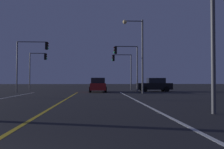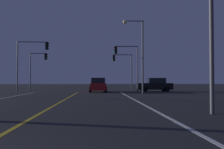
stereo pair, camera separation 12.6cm
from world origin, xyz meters
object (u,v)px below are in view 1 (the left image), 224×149
object	(u,v)px
car_crossing_side	(154,85)
traffic_light_far_left	(38,63)
street_lamp_right_far	(138,46)
car_ahead_far	(98,85)
traffic_light_near_left	(32,54)
street_lamp_right_near	(199,3)
traffic_light_near_right	(126,58)
traffic_light_far_right	(122,64)

from	to	relation	value
car_crossing_side	traffic_light_far_left	xyz separation A→B (m)	(-15.42, 4.33, 3.04)
traffic_light_far_left	street_lamp_right_far	bearing A→B (deg)	-36.40
car_ahead_far	street_lamp_right_far	bearing A→B (deg)	-133.39
traffic_light_near_left	traffic_light_far_left	distance (m)	5.56
traffic_light_near_left	street_lamp_right_near	xyz separation A→B (m)	(11.86, -19.63, 0.13)
car_crossing_side	car_ahead_far	world-z (taller)	same
traffic_light_near_right	street_lamp_right_near	bearing A→B (deg)	92.09
car_ahead_far	street_lamp_right_far	size ratio (longest dim) A/B	0.55
traffic_light_far_right	street_lamp_right_far	distance (m)	9.34
traffic_light_near_left	street_lamp_right_far	world-z (taller)	street_lamp_right_far
car_ahead_far	street_lamp_right_near	world-z (taller)	street_lamp_right_near
traffic_light_near_left	car_ahead_far	bearing A→B (deg)	1.70
car_ahead_far	traffic_light_far_right	size ratio (longest dim) A/B	0.84
traffic_light_near_right	traffic_light_far_left	size ratio (longest dim) A/B	1.06
car_crossing_side	street_lamp_right_near	size ratio (longest dim) A/B	0.61
traffic_light_far_left	street_lamp_right_far	world-z (taller)	street_lamp_right_far
traffic_light_near_right	traffic_light_near_left	world-z (taller)	traffic_light_near_left
traffic_light_near_right	traffic_light_near_left	bearing A→B (deg)	0.00
traffic_light_near_left	street_lamp_right_far	bearing A→B (deg)	-17.33
street_lamp_right_far	street_lamp_right_near	bearing A→B (deg)	89.68
traffic_light_far_left	traffic_light_near_left	bearing A→B (deg)	-84.11
traffic_light_far_left	street_lamp_right_near	size ratio (longest dim) A/B	0.74
car_ahead_far	car_crossing_side	bearing A→B (deg)	-82.42
traffic_light_near_left	traffic_light_far_right	distance (m)	12.45
car_ahead_far	traffic_light_near_left	distance (m)	8.56
car_crossing_side	car_ahead_far	bearing A→B (deg)	7.58
traffic_light_far_left	traffic_light_far_right	bearing A→B (deg)	0.00
car_crossing_side	traffic_light_far_right	xyz separation A→B (m)	(-3.70, 4.33, 2.97)
traffic_light_near_left	street_lamp_right_far	size ratio (longest dim) A/B	0.77
car_ahead_far	traffic_light_far_left	xyz separation A→B (m)	(-8.33, 5.27, 3.04)
traffic_light_near_left	traffic_light_far_right	xyz separation A→B (m)	(11.15, 5.50, -0.65)
car_crossing_side	street_lamp_right_far	distance (m)	7.05
traffic_light_near_right	traffic_light_near_left	distance (m)	11.14
traffic_light_near_right	traffic_light_far_right	distance (m)	5.51
car_crossing_side	traffic_light_far_right	bearing A→B (deg)	-49.47
traffic_light_near_right	street_lamp_right_near	world-z (taller)	street_lamp_right_near
traffic_light_near_right	street_lamp_right_far	world-z (taller)	street_lamp_right_far
traffic_light_far_right	street_lamp_right_near	distance (m)	25.16
traffic_light_far_right	street_lamp_right_far	world-z (taller)	street_lamp_right_far
car_crossing_side	street_lamp_right_far	xyz separation A→B (m)	(-2.90, -4.90, 4.15)
traffic_light_near_right	traffic_light_far_right	bearing A→B (deg)	-90.13
car_crossing_side	traffic_light_far_left	bearing A→B (deg)	-15.67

